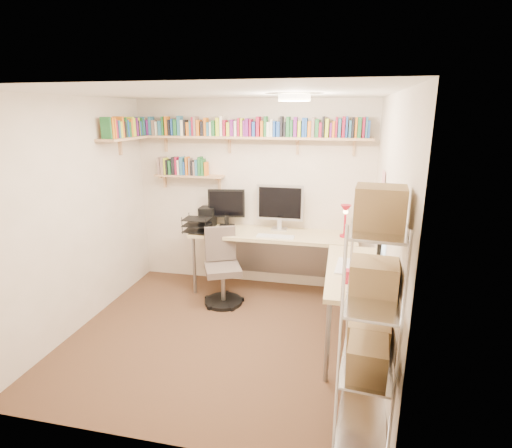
# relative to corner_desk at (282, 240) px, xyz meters

# --- Properties ---
(ground) EXTENTS (3.20, 3.20, 0.00)m
(ground) POSITION_rel_corner_desk_xyz_m (-0.50, -0.94, -0.82)
(ground) COLOR #48271F
(ground) RESTS_ON ground
(room_shell) EXTENTS (3.24, 3.04, 2.52)m
(room_shell) POSITION_rel_corner_desk_xyz_m (-0.50, -0.94, 0.73)
(room_shell) COLOR beige
(room_shell) RESTS_ON ground
(wall_shelves) EXTENTS (3.12, 1.09, 0.80)m
(wall_shelves) POSITION_rel_corner_desk_xyz_m (-0.91, 0.36, 1.21)
(wall_shelves) COLOR #DCAA7C
(wall_shelves) RESTS_ON ground
(corner_desk) EXTENTS (2.54, 2.15, 1.43)m
(corner_desk) POSITION_rel_corner_desk_xyz_m (0.00, 0.00, 0.00)
(corner_desk) COLOR beige
(corner_desk) RESTS_ON ground
(office_chair) EXTENTS (0.56, 0.56, 0.95)m
(office_chair) POSITION_rel_corner_desk_xyz_m (-0.73, -0.16, -0.42)
(office_chair) COLOR black
(office_chair) RESTS_ON ground
(wire_rack) EXTENTS (0.43, 0.77, 1.90)m
(wire_rack) POSITION_rel_corner_desk_xyz_m (0.92, -2.04, 0.28)
(wire_rack) COLOR silver
(wire_rack) RESTS_ON ground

